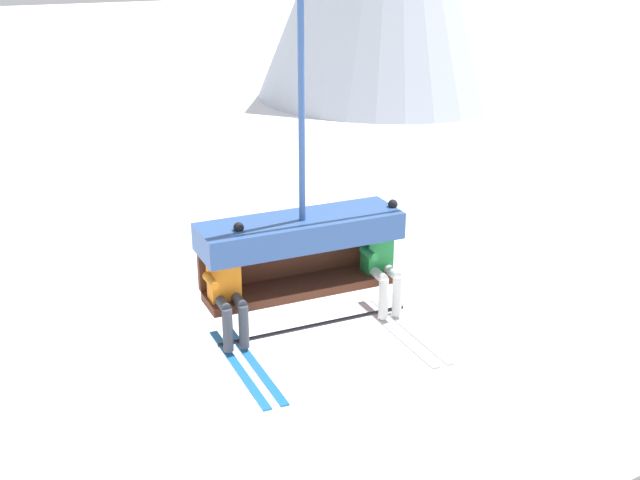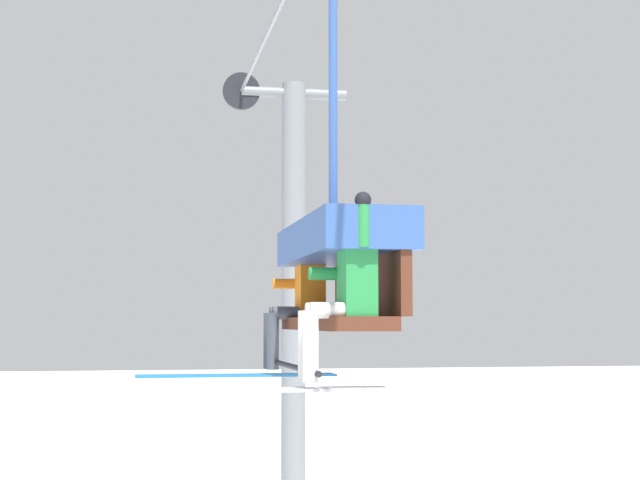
# 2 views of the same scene
# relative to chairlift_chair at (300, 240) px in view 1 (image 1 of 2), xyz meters

# --- Properties ---
(chairlift_chair) EXTENTS (2.26, 0.74, 3.88)m
(chairlift_chair) POSITION_rel_chairlift_chair_xyz_m (0.00, 0.00, 0.00)
(chairlift_chair) COLOR #512819
(skier_orange) EXTENTS (0.48, 1.70, 1.34)m
(skier_orange) POSITION_rel_chairlift_chair_xyz_m (-0.92, -0.21, -0.31)
(skier_orange) COLOR orange
(skier_green) EXTENTS (0.48, 1.70, 1.34)m
(skier_green) POSITION_rel_chairlift_chair_xyz_m (0.92, -0.21, -0.31)
(skier_green) COLOR #23843D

